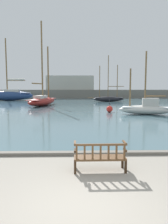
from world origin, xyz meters
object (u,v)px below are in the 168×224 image
(sailboat_mid_port, at_px, (42,100))
(channel_buoy, at_px, (110,109))
(sailboat_outer_port, at_px, (109,98))
(park_bench, at_px, (100,156))
(sailboat_far_starboard, at_px, (9,95))
(sailboat_outer_starboard, at_px, (146,108))

(sailboat_mid_port, relative_size, channel_buoy, 8.70)
(sailboat_outer_port, bearing_deg, park_bench, -98.30)
(sailboat_far_starboard, relative_size, sailboat_outer_port, 1.46)
(channel_buoy, bearing_deg, park_bench, -99.13)
(sailboat_outer_port, bearing_deg, sailboat_mid_port, -140.27)
(sailboat_far_starboard, bearing_deg, park_bench, -68.88)
(park_bench, height_order, channel_buoy, channel_buoy)
(sailboat_outer_port, distance_m, channel_buoy, 18.33)
(sailboat_outer_port, bearing_deg, sailboat_outer_starboard, -87.61)
(sailboat_outer_starboard, relative_size, sailboat_far_starboard, 0.48)
(sailboat_outer_starboard, relative_size, channel_buoy, 4.34)
(sailboat_outer_starboard, height_order, channel_buoy, sailboat_outer_starboard)
(park_bench, xyz_separation_m, sailboat_mid_port, (-5.93, 25.18, 0.45))
(sailboat_outer_starboard, bearing_deg, park_bench, -112.53)
(sailboat_mid_port, height_order, channel_buoy, sailboat_mid_port)
(channel_buoy, bearing_deg, sailboat_far_starboard, 127.71)
(sailboat_outer_starboard, bearing_deg, sailboat_outer_port, 92.39)
(sailboat_far_starboard, relative_size, channel_buoy, 9.12)
(sailboat_far_starboard, relative_size, sailboat_mid_port, 1.05)
(sailboat_far_starboard, xyz_separation_m, sailboat_outer_port, (19.99, -4.57, -0.50))
(sailboat_mid_port, bearing_deg, park_bench, -76.76)
(sailboat_outer_starboard, height_order, sailboat_mid_port, sailboat_mid_port)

